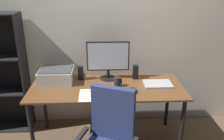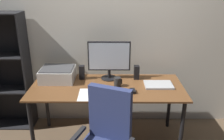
{
  "view_description": "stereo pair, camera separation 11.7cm",
  "coord_description": "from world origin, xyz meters",
  "px_view_note": "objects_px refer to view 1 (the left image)",
  "views": [
    {
      "loc": [
        -0.04,
        -2.49,
        1.89
      ],
      "look_at": [
        0.06,
        -0.04,
        0.96
      ],
      "focal_mm": 38.32,
      "sensor_mm": 36.0,
      "label": 1
    },
    {
      "loc": [
        0.08,
        -2.49,
        1.89
      ],
      "look_at": [
        0.06,
        -0.04,
        0.96
      ],
      "focal_mm": 38.32,
      "sensor_mm": 36.0,
      "label": 2
    }
  ],
  "objects_px": {
    "keyboard": "(111,93)",
    "mouse": "(133,91)",
    "speaker_left": "(81,73)",
    "printer": "(56,75)",
    "monitor": "(108,58)",
    "desk": "(107,92)",
    "speaker_right": "(135,72)",
    "bookshelf": "(1,75)",
    "laptop": "(158,84)",
    "coffee_mug": "(117,82)"
  },
  "relations": [
    {
      "from": "desk",
      "to": "bookshelf",
      "type": "distance_m",
      "value": 1.39
    },
    {
      "from": "speaker_right",
      "to": "bookshelf",
      "type": "height_order",
      "value": "bookshelf"
    },
    {
      "from": "keyboard",
      "to": "mouse",
      "type": "xyz_separation_m",
      "value": [
        0.24,
        0.03,
        0.01
      ]
    },
    {
      "from": "printer",
      "to": "keyboard",
      "type": "bearing_deg",
      "value": -29.05
    },
    {
      "from": "keyboard",
      "to": "monitor",
      "type": "bearing_deg",
      "value": 92.54
    },
    {
      "from": "speaker_right",
      "to": "keyboard",
      "type": "bearing_deg",
      "value": -127.87
    },
    {
      "from": "monitor",
      "to": "coffee_mug",
      "type": "distance_m",
      "value": 0.32
    },
    {
      "from": "monitor",
      "to": "coffee_mug",
      "type": "bearing_deg",
      "value": -66.46
    },
    {
      "from": "monitor",
      "to": "printer",
      "type": "bearing_deg",
      "value": -174.66
    },
    {
      "from": "speaker_left",
      "to": "bookshelf",
      "type": "bearing_deg",
      "value": 171.76
    },
    {
      "from": "desk",
      "to": "speaker_right",
      "type": "xyz_separation_m",
      "value": [
        0.36,
        0.22,
        0.16
      ]
    },
    {
      "from": "mouse",
      "to": "printer",
      "type": "xyz_separation_m",
      "value": [
        -0.88,
        0.33,
        0.06
      ]
    },
    {
      "from": "desk",
      "to": "keyboard",
      "type": "distance_m",
      "value": 0.21
    },
    {
      "from": "laptop",
      "to": "bookshelf",
      "type": "height_order",
      "value": "bookshelf"
    },
    {
      "from": "desk",
      "to": "monitor",
      "type": "xyz_separation_m",
      "value": [
        0.02,
        0.23,
        0.34
      ]
    },
    {
      "from": "desk",
      "to": "mouse",
      "type": "height_order",
      "value": "mouse"
    },
    {
      "from": "speaker_right",
      "to": "printer",
      "type": "bearing_deg",
      "value": -177.0
    },
    {
      "from": "coffee_mug",
      "to": "printer",
      "type": "relative_size",
      "value": 0.27
    },
    {
      "from": "bookshelf",
      "to": "speaker_left",
      "type": "bearing_deg",
      "value": -8.24
    },
    {
      "from": "speaker_left",
      "to": "printer",
      "type": "bearing_deg",
      "value": -170.06
    },
    {
      "from": "mouse",
      "to": "speaker_right",
      "type": "distance_m",
      "value": 0.39
    },
    {
      "from": "keyboard",
      "to": "bookshelf",
      "type": "xyz_separation_m",
      "value": [
        -1.38,
        0.55,
        0.01
      ]
    },
    {
      "from": "laptop",
      "to": "speaker_right",
      "type": "bearing_deg",
      "value": 139.21
    },
    {
      "from": "coffee_mug",
      "to": "laptop",
      "type": "distance_m",
      "value": 0.48
    },
    {
      "from": "speaker_left",
      "to": "bookshelf",
      "type": "relative_size",
      "value": 0.11
    },
    {
      "from": "laptop",
      "to": "desk",
      "type": "bearing_deg",
      "value": -178.84
    },
    {
      "from": "mouse",
      "to": "bookshelf",
      "type": "distance_m",
      "value": 1.7
    },
    {
      "from": "keyboard",
      "to": "coffee_mug",
      "type": "height_order",
      "value": "coffee_mug"
    },
    {
      "from": "monitor",
      "to": "speaker_right",
      "type": "xyz_separation_m",
      "value": [
        0.33,
        -0.01,
        -0.18
      ]
    },
    {
      "from": "keyboard",
      "to": "speaker_left",
      "type": "relative_size",
      "value": 1.71
    },
    {
      "from": "speaker_left",
      "to": "desk",
      "type": "bearing_deg",
      "value": -34.91
    },
    {
      "from": "speaker_right",
      "to": "bookshelf",
      "type": "bearing_deg",
      "value": 175.0
    },
    {
      "from": "mouse",
      "to": "desk",
      "type": "bearing_deg",
      "value": 144.39
    },
    {
      "from": "laptop",
      "to": "bookshelf",
      "type": "distance_m",
      "value": 1.96
    },
    {
      "from": "monitor",
      "to": "printer",
      "type": "distance_m",
      "value": 0.65
    },
    {
      "from": "monitor",
      "to": "laptop",
      "type": "height_order",
      "value": "monitor"
    },
    {
      "from": "coffee_mug",
      "to": "speaker_left",
      "type": "relative_size",
      "value": 0.64
    },
    {
      "from": "desk",
      "to": "printer",
      "type": "height_order",
      "value": "printer"
    },
    {
      "from": "desk",
      "to": "coffee_mug",
      "type": "xyz_separation_m",
      "value": [
        0.12,
        0.0,
        0.13
      ]
    },
    {
      "from": "speaker_left",
      "to": "printer",
      "type": "relative_size",
      "value": 0.42
    },
    {
      "from": "mouse",
      "to": "speaker_right",
      "type": "height_order",
      "value": "speaker_right"
    },
    {
      "from": "keyboard",
      "to": "laptop",
      "type": "height_order",
      "value": "laptop"
    },
    {
      "from": "coffee_mug",
      "to": "speaker_right",
      "type": "distance_m",
      "value": 0.32
    },
    {
      "from": "desk",
      "to": "speaker_left",
      "type": "bearing_deg",
      "value": 145.09
    },
    {
      "from": "mouse",
      "to": "speaker_left",
      "type": "distance_m",
      "value": 0.71
    },
    {
      "from": "monitor",
      "to": "laptop",
      "type": "bearing_deg",
      "value": -20.06
    },
    {
      "from": "laptop",
      "to": "coffee_mug",
      "type": "bearing_deg",
      "value": -178.5
    },
    {
      "from": "desk",
      "to": "mouse",
      "type": "relative_size",
      "value": 18.21
    },
    {
      "from": "coffee_mug",
      "to": "speaker_left",
      "type": "height_order",
      "value": "speaker_left"
    },
    {
      "from": "printer",
      "to": "bookshelf",
      "type": "xyz_separation_m",
      "value": [
        -0.74,
        0.2,
        -0.06
      ]
    }
  ]
}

